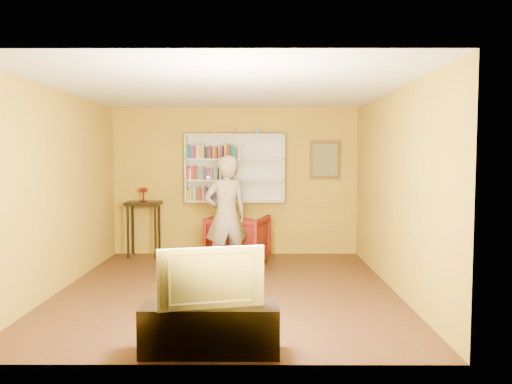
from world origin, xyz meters
TOP-DOWN VIEW (x-y plane):
  - room_shell at (0.00, 0.00)m, footprint 5.30×5.80m
  - bookshelf at (0.00, 2.41)m, footprint 1.80×0.29m
  - books_row_lower at (-0.43, 2.30)m, footprint 0.86×0.19m
  - books_row_middle at (-0.45, 2.30)m, footprint 0.83×0.19m
  - books_row_upper at (-0.38, 2.30)m, footprint 0.95×0.19m
  - ornament_left at (-0.38, 2.35)m, footprint 0.08×0.08m
  - ornament_centre at (-0.03, 2.35)m, footprint 0.07×0.07m
  - ornament_right at (0.42, 2.35)m, footprint 0.08×0.08m
  - framed_painting at (1.65, 2.46)m, footprint 0.55×0.05m
  - console_table at (-1.65, 2.25)m, footprint 0.61×0.47m
  - ruby_lustre at (-1.65, 2.25)m, footprint 0.16×0.16m
  - armchair at (0.09, 1.52)m, footprint 1.12×1.14m
  - person at (-0.06, 0.78)m, footprint 0.77×0.63m
  - game_remote at (-0.30, 0.52)m, footprint 0.04×0.15m
  - tv_cabinet at (-0.02, -2.25)m, footprint 1.26×0.38m
  - television at (-0.02, -2.25)m, footprint 0.96×0.34m

SIDE VIEW (x-z plane):
  - tv_cabinet at x=-0.02m, z-range 0.00..0.45m
  - armchair at x=0.09m, z-range 0.00..0.84m
  - television at x=-0.02m, z-range 0.45..1.00m
  - console_table at x=-1.65m, z-range 0.33..1.33m
  - person at x=-0.06m, z-range 0.00..1.83m
  - room_shell at x=0.00m, z-range -0.42..2.46m
  - books_row_lower at x=-0.43m, z-range 0.99..1.26m
  - ruby_lustre at x=-1.65m, z-range 1.06..1.31m
  - books_row_middle at x=-0.45m, z-range 1.38..1.64m
  - game_remote at x=-0.30m, z-range 1.49..1.53m
  - bookshelf at x=0.00m, z-range 0.98..2.21m
  - framed_painting at x=1.65m, z-range 1.40..2.10m
  - books_row_upper at x=-0.38m, z-range 1.76..2.02m
  - ornament_centre at x=-0.03m, z-range 2.21..2.31m
  - ornament_left at x=-0.38m, z-range 2.21..2.32m
  - ornament_right at x=0.42m, z-range 2.21..2.32m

